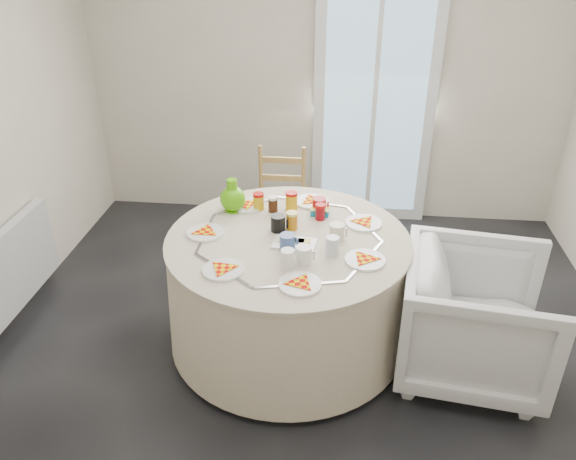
# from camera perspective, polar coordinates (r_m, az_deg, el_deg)

# --- Properties ---
(floor) EXTENTS (4.00, 4.00, 0.00)m
(floor) POSITION_cam_1_polar(r_m,az_deg,el_deg) (3.56, 1.81, -12.76)
(floor) COLOR black
(floor) RESTS_ON ground
(wall_back) EXTENTS (4.00, 0.02, 2.60)m
(wall_back) POSITION_cam_1_polar(r_m,az_deg,el_deg) (4.77, 4.00, 16.01)
(wall_back) COLOR #BCB5A3
(wall_back) RESTS_ON floor
(glass_door) EXTENTS (1.00, 0.08, 2.10)m
(glass_door) POSITION_cam_1_polar(r_m,az_deg,el_deg) (4.79, 8.77, 12.70)
(glass_door) COLOR silver
(glass_door) RESTS_ON floor
(radiator) EXTENTS (0.07, 1.00, 0.55)m
(radiator) POSITION_cam_1_polar(r_m,az_deg,el_deg) (4.07, -26.31, -3.64)
(radiator) COLOR silver
(radiator) RESTS_ON floor
(table) EXTENTS (1.47, 1.47, 0.75)m
(table) POSITION_cam_1_polar(r_m,az_deg,el_deg) (3.47, -0.00, -6.15)
(table) COLOR beige
(table) RESTS_ON floor
(wooden_chair) EXTENTS (0.39, 0.37, 0.87)m
(wooden_chair) POSITION_cam_1_polar(r_m,az_deg,el_deg) (4.31, -0.82, 2.85)
(wooden_chair) COLOR #9D824A
(wooden_chair) RESTS_ON floor
(armchair) EXTENTS (0.85, 0.90, 0.83)m
(armchair) POSITION_cam_1_polar(r_m,az_deg,el_deg) (3.40, 18.54, -8.34)
(armchair) COLOR silver
(armchair) RESTS_ON floor
(place_settings) EXTENTS (1.28, 1.28, 0.02)m
(place_settings) POSITION_cam_1_polar(r_m,az_deg,el_deg) (3.25, 0.00, -0.46)
(place_settings) COLOR white
(place_settings) RESTS_ON table
(jar_cluster) EXTENTS (0.49, 0.33, 0.13)m
(jar_cluster) POSITION_cam_1_polar(r_m,az_deg,el_deg) (3.50, -0.06, 2.70)
(jar_cluster) COLOR #946419
(jar_cluster) RESTS_ON table
(butter_tub) EXTENTS (0.12, 0.09, 0.05)m
(butter_tub) POSITION_cam_1_polar(r_m,az_deg,el_deg) (3.51, 3.28, 2.13)
(butter_tub) COLOR #07739F
(butter_tub) RESTS_ON table
(green_pitcher) EXTENTS (0.17, 0.17, 0.21)m
(green_pitcher) POSITION_cam_1_polar(r_m,az_deg,el_deg) (3.54, -5.67, 3.77)
(green_pitcher) COLOR #4BAB07
(green_pitcher) RESTS_ON table
(cheese_platter) EXTENTS (0.26, 0.18, 0.03)m
(cheese_platter) POSITION_cam_1_polar(r_m,az_deg,el_deg) (3.19, 0.65, -1.11)
(cheese_platter) COLOR white
(cheese_platter) RESTS_ON table
(mugs_glasses) EXTENTS (0.87, 0.87, 0.12)m
(mugs_glasses) POSITION_cam_1_polar(r_m,az_deg,el_deg) (3.19, 1.92, -0.28)
(mugs_glasses) COLOR gray
(mugs_glasses) RESTS_ON table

